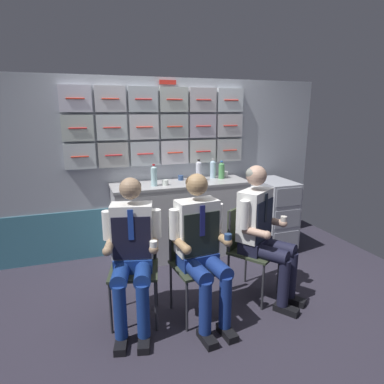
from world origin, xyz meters
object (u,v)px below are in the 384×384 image
(water_bottle_tall, at_px, (213,169))
(folding_chair_left, at_px, (134,256))
(service_trolley, at_px, (273,212))
(crew_member_near_trolley, at_px, (263,227))
(crew_member_left, at_px, (132,248))
(folding_chair_near_trolley, at_px, (246,241))
(folding_chair_center, at_px, (193,253))
(crew_member_center, at_px, (201,243))
(coffee_cup_white, at_px, (165,182))

(water_bottle_tall, bearing_deg, folding_chair_left, -135.92)
(service_trolley, xyz_separation_m, folding_chair_left, (-1.95, -0.88, 0.06))
(crew_member_near_trolley, relative_size, water_bottle_tall, 5.20)
(folding_chair_left, distance_m, crew_member_near_trolley, 1.19)
(crew_member_left, distance_m, folding_chair_near_trolley, 1.14)
(folding_chair_center, height_order, crew_member_center, crew_member_center)
(crew_member_center, bearing_deg, folding_chair_left, 151.90)
(folding_chair_left, relative_size, crew_member_center, 0.68)
(folding_chair_left, distance_m, coffee_cup_white, 1.19)
(folding_chair_left, distance_m, crew_member_left, 0.22)
(service_trolley, bearing_deg, folding_chair_left, -155.67)
(folding_chair_near_trolley, relative_size, water_bottle_tall, 3.51)
(folding_chair_near_trolley, xyz_separation_m, water_bottle_tall, (0.14, 1.19, 0.50))
(folding_chair_center, bearing_deg, folding_chair_near_trolley, 9.89)
(coffee_cup_white, bearing_deg, crew_member_center, -91.24)
(folding_chair_center, bearing_deg, water_bottle_tall, 60.81)
(crew_member_center, relative_size, crew_member_near_trolley, 0.99)
(crew_member_left, xyz_separation_m, coffee_cup_white, (0.58, 1.14, 0.27))
(service_trolley, bearing_deg, crew_member_near_trolley, -127.38)
(service_trolley, xyz_separation_m, coffee_cup_white, (-1.41, 0.10, 0.48))
(crew_member_center, relative_size, coffee_cup_white, 16.76)
(coffee_cup_white, bearing_deg, folding_chair_left, -118.92)
(folding_chair_near_trolley, height_order, coffee_cup_white, coffee_cup_white)
(service_trolley, xyz_separation_m, crew_member_near_trolley, (-0.79, -1.03, 0.23))
(folding_chair_near_trolley, bearing_deg, crew_member_near_trolley, -55.67)
(crew_member_center, relative_size, folding_chair_near_trolley, 1.46)
(crew_member_left, relative_size, folding_chair_near_trolley, 1.44)
(crew_member_center, xyz_separation_m, crew_member_near_trolley, (0.66, 0.13, 0.01))
(folding_chair_center, bearing_deg, crew_member_center, -84.47)
(water_bottle_tall, height_order, coffee_cup_white, water_bottle_tall)
(crew_member_left, distance_m, water_bottle_tall, 1.88)
(crew_member_left, distance_m, coffee_cup_white, 1.31)
(folding_chair_center, relative_size, crew_member_near_trolley, 0.68)
(folding_chair_center, bearing_deg, crew_member_left, -174.91)
(folding_chair_left, distance_m, water_bottle_tall, 1.77)
(service_trolley, relative_size, crew_member_left, 0.72)
(folding_chair_left, bearing_deg, water_bottle_tall, 44.08)
(service_trolley, height_order, crew_member_left, crew_member_left)
(folding_chair_center, bearing_deg, coffee_cup_white, 87.75)
(folding_chair_center, distance_m, water_bottle_tall, 1.57)
(crew_member_left, relative_size, crew_member_center, 0.98)
(crew_member_left, bearing_deg, folding_chair_center, 5.09)
(folding_chair_near_trolley, distance_m, crew_member_near_trolley, 0.24)
(folding_chair_near_trolley, height_order, water_bottle_tall, water_bottle_tall)
(service_trolley, bearing_deg, coffee_cup_white, 176.15)
(crew_member_left, distance_m, folding_chair_center, 0.56)
(crew_member_near_trolley, bearing_deg, folding_chair_near_trolley, 124.33)
(folding_chair_near_trolley, bearing_deg, crew_member_left, -172.41)
(crew_member_center, bearing_deg, water_bottle_tall, 64.09)
(service_trolley, xyz_separation_m, crew_member_center, (-1.44, -1.16, 0.22))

